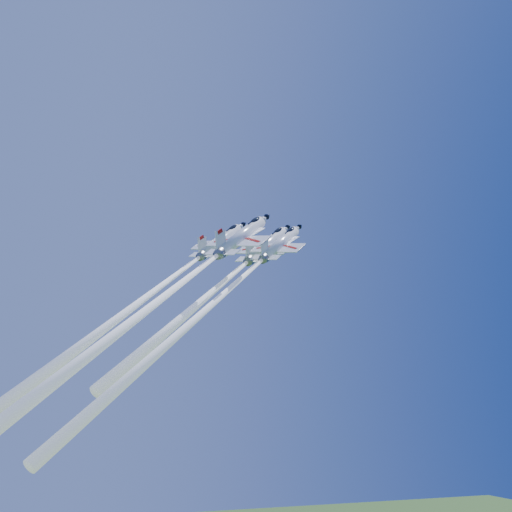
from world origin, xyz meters
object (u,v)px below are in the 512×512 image
object	(u,v)px
jet_lead	(220,285)
jet_left	(159,288)
jet_slot	(165,296)
jet_right	(213,304)

from	to	relation	value
jet_lead	jet_left	bearing A→B (deg)	-113.83
jet_left	jet_slot	distance (m)	11.43
jet_left	jet_right	size ratio (longest dim) A/B	0.89
jet_lead	jet_right	xyz separation A→B (m)	(-4.27, -11.26, -5.54)
jet_right	jet_slot	xyz separation A→B (m)	(-7.85, -2.82, 0.24)
jet_lead	jet_right	bearing A→B (deg)	-60.50
jet_slot	jet_left	bearing A→B (deg)	135.91
jet_right	jet_slot	bearing A→B (deg)	-109.94
jet_lead	jet_slot	size ratio (longest dim) A/B	0.87
jet_left	jet_right	xyz separation A→B (m)	(7.02, -8.04, -3.68)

